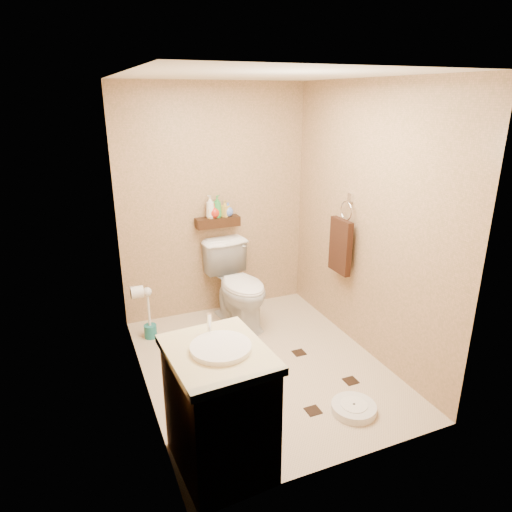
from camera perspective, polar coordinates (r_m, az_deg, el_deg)
name	(u,v)px	position (r m, az deg, el deg)	size (l,w,h in m)	color
ground	(262,365)	(4.17, 0.74, -13.45)	(2.50, 2.50, 0.00)	beige
wall_back	(215,203)	(4.79, -5.18, 6.57)	(2.00, 0.04, 2.40)	tan
wall_front	(351,296)	(2.63, 11.78, -4.89)	(2.00, 0.04, 2.40)	tan
wall_left	(136,251)	(3.40, -14.83, 0.55)	(0.04, 2.50, 2.40)	tan
wall_right	(367,223)	(4.14, 13.66, 4.03)	(0.04, 2.50, 2.40)	tan
ceiling	(263,75)	(3.50, 0.93, 21.70)	(2.00, 2.50, 0.02)	silver
wall_shelf	(218,222)	(4.76, -4.82, 4.27)	(0.46, 0.14, 0.10)	#351B0E
floor_accents	(268,367)	(4.13, 1.47, -13.73)	(1.24, 1.36, 0.01)	black
toilet	(239,285)	(4.68, -2.17, -3.71)	(0.47, 0.83, 0.84)	white
vanity	(220,408)	(2.99, -4.58, -18.39)	(0.61, 0.73, 0.98)	brown
bathroom_scale	(354,408)	(3.70, 12.11, -18.09)	(0.39, 0.39, 0.07)	silver
toilet_brush	(150,320)	(4.61, -13.16, -7.82)	(0.12, 0.12, 0.54)	#1C6E70
towel_ring	(341,244)	(4.36, 10.56, 1.54)	(0.12, 0.30, 0.76)	silver
toilet_paper	(137,292)	(4.22, -14.66, -4.39)	(0.12, 0.11, 0.12)	silver
bottle_a	(210,207)	(4.69, -5.75, 6.13)	(0.09, 0.09, 0.23)	white
bottle_b	(211,211)	(4.71, -5.69, 5.62)	(0.07, 0.07, 0.15)	yellow
bottle_c	(214,210)	(4.71, -5.29, 5.73)	(0.12, 0.12, 0.16)	red
bottle_d	(217,206)	(4.72, -4.87, 6.19)	(0.09, 0.09, 0.23)	green
bottle_e	(225,208)	(4.75, -3.91, 5.97)	(0.08, 0.08, 0.17)	gold
bottle_f	(228,210)	(4.76, -3.53, 5.82)	(0.11, 0.11, 0.14)	#5273CD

